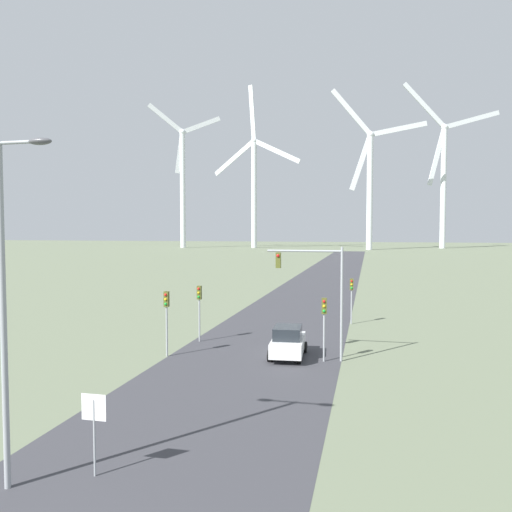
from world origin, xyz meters
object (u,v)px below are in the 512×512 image
(traffic_light_mast_overhead, at_px, (316,280))
(wind_turbine_center, at_px, (370,177))
(traffic_light_post_mid_right, at_px, (352,291))
(wind_turbine_left, at_px, (254,180))
(traffic_light_post_mid_left, at_px, (166,309))
(wind_turbine_right, at_px, (444,173))
(streetlamp, at_px, (2,272))
(traffic_light_post_near_left, at_px, (199,301))
(car_approaching, at_px, (288,342))
(stop_sign_near, at_px, (94,419))
(traffic_light_post_near_right, at_px, (324,315))
(wind_turbine_far_left, at_px, (183,178))

(traffic_light_mast_overhead, distance_m, wind_turbine_center, 162.55)
(traffic_light_post_mid_right, distance_m, wind_turbine_left, 168.86)
(traffic_light_post_mid_left, height_order, traffic_light_post_mid_right, traffic_light_post_mid_left)
(wind_turbine_right, bearing_deg, streetlamp, -100.95)
(traffic_light_post_near_left, bearing_deg, traffic_light_post_mid_left, -97.97)
(wind_turbine_right, bearing_deg, car_approaching, -100.23)
(stop_sign_near, xyz_separation_m, traffic_light_post_near_right, (5.56, 14.70, 0.89))
(traffic_light_post_near_left, bearing_deg, car_approaching, -23.09)
(wind_turbine_left, height_order, wind_turbine_right, wind_turbine_left)
(traffic_light_post_near_right, bearing_deg, wind_turbine_left, 104.34)
(wind_turbine_far_left, bearing_deg, traffic_light_post_near_right, -66.36)
(car_approaching, bearing_deg, traffic_light_post_mid_left, -168.78)
(stop_sign_near, relative_size, traffic_light_mast_overhead, 0.39)
(streetlamp, height_order, car_approaching, streetlamp)
(traffic_light_post_near_right, relative_size, wind_turbine_left, 0.05)
(traffic_light_post_mid_right, xyz_separation_m, traffic_light_mast_overhead, (-1.59, -11.41, 1.93))
(traffic_light_post_mid_right, bearing_deg, wind_turbine_far_left, 115.55)
(wind_turbine_left, height_order, wind_turbine_center, wind_turbine_left)
(streetlamp, relative_size, car_approaching, 2.36)
(stop_sign_near, height_order, traffic_light_mast_overhead, traffic_light_mast_overhead)
(traffic_light_mast_overhead, xyz_separation_m, wind_turbine_left, (-43.62, 172.16, 23.15))
(streetlamp, xyz_separation_m, stop_sign_near, (2.08, 1.18, -4.48))
(wind_turbine_center, bearing_deg, traffic_light_post_near_left, -93.91)
(traffic_light_post_near_right, height_order, traffic_light_mast_overhead, traffic_light_mast_overhead)
(car_approaching, bearing_deg, wind_turbine_left, 103.71)
(traffic_light_post_mid_right, relative_size, wind_turbine_right, 0.06)
(traffic_light_post_near_left, bearing_deg, wind_turbine_left, 101.87)
(streetlamp, height_order, traffic_light_post_near_left, streetlamp)
(car_approaching, distance_m, wind_turbine_right, 187.41)
(traffic_light_post_near_right, height_order, wind_turbine_right, wind_turbine_right)
(traffic_light_post_near_left, xyz_separation_m, traffic_light_post_mid_left, (-0.58, -4.11, 0.08))
(wind_turbine_left, bearing_deg, traffic_light_mast_overhead, -75.78)
(stop_sign_near, bearing_deg, traffic_light_post_near_right, 69.28)
(traffic_light_mast_overhead, height_order, wind_turbine_right, wind_turbine_right)
(traffic_light_mast_overhead, relative_size, wind_turbine_left, 0.10)
(traffic_light_post_mid_right, xyz_separation_m, wind_turbine_right, (29.66, 170.99, 27.38))
(traffic_light_post_near_right, bearing_deg, wind_turbine_center, 89.19)
(stop_sign_near, xyz_separation_m, wind_turbine_far_left, (-67.12, 180.76, 26.84))
(wind_turbine_center, distance_m, wind_turbine_right, 35.78)
(traffic_light_post_near_right, relative_size, wind_turbine_far_left, 0.06)
(wind_turbine_far_left, relative_size, wind_turbine_left, 0.88)
(traffic_light_post_mid_left, distance_m, traffic_light_mast_overhead, 8.88)
(wind_turbine_far_left, bearing_deg, stop_sign_near, -69.63)
(car_approaching, relative_size, wind_turbine_right, 0.06)
(streetlamp, relative_size, wind_turbine_left, 0.15)
(traffic_light_post_mid_right, bearing_deg, wind_turbine_center, 89.55)
(traffic_light_post_near_left, relative_size, traffic_light_post_mid_right, 1.04)
(traffic_light_post_near_left, distance_m, wind_turbine_left, 174.72)
(traffic_light_post_near_right, distance_m, wind_turbine_left, 179.76)
(traffic_light_post_mid_right, bearing_deg, traffic_light_mast_overhead, -97.92)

